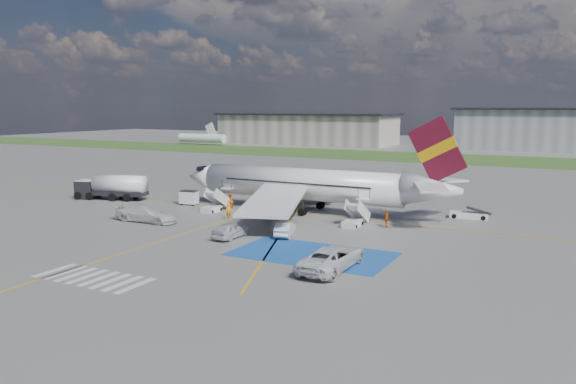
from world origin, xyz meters
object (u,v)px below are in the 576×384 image
(fuel_tanker, at_px, (112,189))
(car_silver_a, at_px, (231,230))
(airliner, at_px, (312,185))
(gpu_cart, at_px, (189,198))
(van_white_a, at_px, (332,254))
(van_white_b, at_px, (146,212))
(car_silver_b, at_px, (285,229))
(belt_loader, at_px, (469,215))

(fuel_tanker, bearing_deg, car_silver_a, -38.29)
(airliner, relative_size, gpu_cart, 14.83)
(van_white_a, bearing_deg, car_silver_a, -21.43)
(fuel_tanker, relative_size, car_silver_a, 2.26)
(gpu_cart, bearing_deg, car_silver_a, -50.93)
(van_white_b, bearing_deg, car_silver_a, -101.72)
(fuel_tanker, bearing_deg, car_silver_b, -30.11)
(fuel_tanker, height_order, belt_loader, fuel_tanker)
(fuel_tanker, height_order, van_white_a, fuel_tanker)
(car_silver_b, bearing_deg, van_white_a, 118.88)
(gpu_cart, height_order, belt_loader, gpu_cart)
(airliner, distance_m, van_white_a, 24.47)
(fuel_tanker, xyz_separation_m, van_white_b, (14.77, -9.68, -0.30))
(belt_loader, height_order, van_white_b, van_white_b)
(car_silver_a, bearing_deg, gpu_cart, -40.09)
(airliner, bearing_deg, car_silver_b, -76.65)
(airliner, height_order, van_white_b, airliner)
(fuel_tanker, xyz_separation_m, van_white_a, (40.66, -16.99, -0.23))
(gpu_cart, height_order, car_silver_a, gpu_cart)
(van_white_a, distance_m, van_white_b, 26.91)
(fuel_tanker, relative_size, van_white_b, 1.78)
(belt_loader, bearing_deg, car_silver_a, -138.55)
(belt_loader, height_order, car_silver_b, car_silver_b)
(fuel_tanker, distance_m, car_silver_b, 33.04)
(gpu_cart, relative_size, car_silver_a, 0.54)
(car_silver_a, bearing_deg, fuel_tanker, -22.40)
(fuel_tanker, bearing_deg, van_white_a, -37.73)
(fuel_tanker, height_order, van_white_b, fuel_tanker)
(airliner, relative_size, van_white_a, 5.65)
(van_white_a, bearing_deg, airliner, -60.92)
(airliner, height_order, belt_loader, airliner)
(airliner, bearing_deg, fuel_tanker, -171.48)
(fuel_tanker, relative_size, van_white_a, 1.60)
(fuel_tanker, height_order, car_silver_b, fuel_tanker)
(car_silver_b, bearing_deg, car_silver_a, 19.73)
(car_silver_b, height_order, van_white_a, van_white_a)
(car_silver_a, relative_size, van_white_a, 0.71)
(car_silver_a, relative_size, car_silver_b, 1.08)
(fuel_tanker, distance_m, car_silver_a, 30.02)
(car_silver_b, height_order, van_white_b, van_white_b)
(van_white_b, bearing_deg, gpu_cart, 10.69)
(airliner, bearing_deg, car_silver_a, -94.45)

